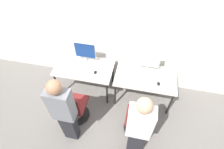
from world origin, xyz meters
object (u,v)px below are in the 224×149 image
keyboard_left (83,69)px  person_left (64,112)px  office_chair_right (137,121)px  person_right (139,128)px  keyboard_right (145,81)px  office_chair_left (74,108)px  mouse_left (95,72)px  monitor_right (149,61)px  mouse_right (159,84)px  monitor_left (85,52)px

keyboard_left → person_left: bearing=-86.5°
office_chair_right → person_right: 0.62m
keyboard_right → office_chair_right: bearing=-93.5°
keyboard_left → keyboard_right: bearing=-2.5°
office_chair_left → office_chair_right: 1.22m
mouse_left → office_chair_right: bearing=-36.6°
person_left → monitor_right: size_ratio=3.38×
monitor_right → person_left: bearing=-132.3°
keyboard_left → person_right: size_ratio=0.23×
keyboard_left → person_left: person_left is taller
mouse_left → mouse_right: (1.26, -0.04, 0.00)m
mouse_left → person_right: 1.46m
monitor_left → person_left: bearing=-87.2°
person_left → office_chair_left: bearing=96.8°
person_right → keyboard_left: bearing=138.2°
person_left → person_right: (1.18, -0.03, -0.00)m
monitor_left → keyboard_left: 0.36m
monitor_right → person_right: 1.37m
mouse_right → monitor_left: bearing=168.1°
keyboard_right → person_right: person_right is taller
monitor_left → person_left: 1.34m
office_chair_left → keyboard_right: bearing=27.6°
person_right → mouse_right: bearing=74.5°
mouse_left → monitor_left: bearing=134.1°
keyboard_left → office_chair_left: office_chair_left is taller
office_chair_left → mouse_right: office_chair_left is taller
mouse_left → keyboard_right: (1.01, -0.03, -0.01)m
keyboard_left → keyboard_right: size_ratio=1.00×
monitor_left → monitor_right: 1.28m
monitor_right → mouse_right: (0.25, -0.33, -0.25)m
person_left → person_right: size_ratio=1.00×
monitor_right → person_right: bearing=-91.6°
monitor_left → office_chair_right: size_ratio=0.52×
monitor_left → person_right: (1.24, -1.37, -0.10)m
mouse_left → monitor_right: size_ratio=0.19×
keyboard_left → office_chair_right: office_chair_right is taller
monitor_left → office_chair_right: (1.24, -1.00, -0.60)m
keyboard_left → keyboard_right: (1.28, -0.06, 0.00)m
monitor_left → person_right: person_right is taller
keyboard_left → mouse_left: (0.28, -0.03, 0.01)m
keyboard_right → office_chair_right: (-0.04, -0.69, -0.33)m
monitor_right → office_chair_right: size_ratio=0.52×
keyboard_left → person_right: (1.24, -1.11, 0.16)m
keyboard_right → monitor_right: bearing=90.0°
monitor_left → office_chair_left: size_ratio=0.52×
keyboard_right → office_chair_left: bearing=-152.4°
keyboard_left → office_chair_right: size_ratio=0.41×
person_left → monitor_right: bearing=47.7°
monitor_left → office_chair_left: bearing=-88.7°
keyboard_right → mouse_right: size_ratio=4.20×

